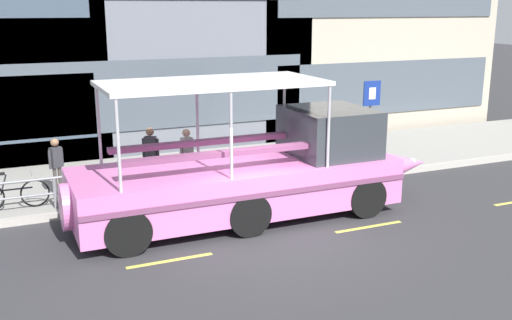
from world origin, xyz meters
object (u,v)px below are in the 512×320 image
Objects in this scene: parking_sign at (371,108)px; leaned_bicycle at (12,195)px; duck_tour_boat at (259,173)px; pedestrian_near_bow at (302,139)px; pedestrian_mid_right at (151,151)px; pedestrian_near_stern at (56,161)px; pedestrian_mid_left at (187,151)px.

parking_sign is 1.52× the size of leaned_bicycle.
pedestrian_near_bow is (2.59, 2.61, 0.09)m from duck_tour_boat.
pedestrian_mid_right is (-1.95, 2.92, 0.09)m from duck_tour_boat.
pedestrian_near_stern is (-9.29, 0.61, -0.87)m from parking_sign.
pedestrian_mid_left is at bearing 111.74° from duck_tour_boat.
parking_sign is 10.53m from leaned_bicycle.
parking_sign is at bearing -4.13° from pedestrian_mid_right.
pedestrian_mid_left is 0.99m from pedestrian_mid_right.
pedestrian_near_bow is (8.16, 0.30, 0.62)m from leaned_bicycle.
pedestrian_mid_left is 3.43m from pedestrian_near_stern.
pedestrian_mid_right is (-0.92, 0.34, 0.03)m from pedestrian_mid_left.
pedestrian_near_bow and pedestrian_mid_right have the same top height.
pedestrian_near_bow is 3.61m from pedestrian_mid_left.
pedestrian_near_stern is at bearing 177.26° from pedestrian_mid_right.
parking_sign is 1.65× the size of pedestrian_mid_left.
parking_sign reaches higher than pedestrian_near_stern.
duck_tour_boat is at bearing -22.49° from leaned_bicycle.
duck_tour_boat reaches higher than pedestrian_near_bow.
pedestrian_mid_right is at bearing 123.77° from duck_tour_boat.
pedestrian_near_stern is (-3.40, 0.46, -0.04)m from pedestrian_mid_left.
pedestrian_mid_right is at bearing 159.76° from pedestrian_mid_left.
duck_tour_boat is at bearing -56.23° from pedestrian_mid_right.
parking_sign is 5.95m from pedestrian_mid_left.
pedestrian_near_bow is at bearing 0.49° from pedestrian_mid_left.
leaned_bicycle is at bearing -177.87° from pedestrian_near_bow.
parking_sign is 0.27× the size of duck_tour_boat.
pedestrian_near_stern is at bearing 145.54° from duck_tour_boat.
pedestrian_mid_right is 1.07× the size of pedestrian_near_stern.
pedestrian_mid_left is at bearing -179.51° from pedestrian_near_bow.
parking_sign is 6.88m from pedestrian_mid_right.
pedestrian_near_stern is at bearing 32.66° from leaned_bicycle.
parking_sign reaches higher than pedestrian_near_bow.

